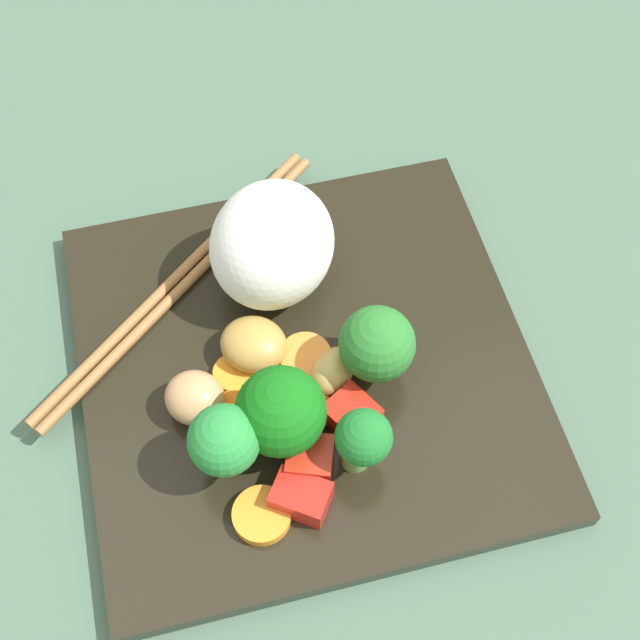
{
  "coord_description": "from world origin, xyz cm",
  "views": [
    {
      "loc": [
        4.9,
        24.07,
        45.97
      ],
      "look_at": [
        -1.2,
        -1.33,
        3.24
      ],
      "focal_mm": 49.07,
      "sensor_mm": 36.0,
      "label": 1
    }
  ],
  "objects_px": {
    "carrot_slice_3": "(234,418)",
    "chopstick_pair": "(180,281)",
    "broccoli_floret_0": "(281,412)",
    "square_plate": "(306,366)",
    "rice_mound": "(272,245)"
  },
  "relations": [
    {
      "from": "broccoli_floret_0",
      "to": "square_plate",
      "type": "bearing_deg",
      "value": -117.36
    },
    {
      "from": "rice_mound",
      "to": "carrot_slice_3",
      "type": "bearing_deg",
      "value": 64.63
    },
    {
      "from": "rice_mound",
      "to": "chopstick_pair",
      "type": "xyz_separation_m",
      "value": [
        0.06,
        -0.01,
        -0.03
      ]
    },
    {
      "from": "chopstick_pair",
      "to": "broccoli_floret_0",
      "type": "bearing_deg",
      "value": 68.99
    },
    {
      "from": "rice_mound",
      "to": "broccoli_floret_0",
      "type": "distance_m",
      "value": 0.11
    },
    {
      "from": "broccoli_floret_0",
      "to": "carrot_slice_3",
      "type": "relative_size",
      "value": 1.86
    },
    {
      "from": "carrot_slice_3",
      "to": "chopstick_pair",
      "type": "distance_m",
      "value": 0.1
    },
    {
      "from": "square_plate",
      "to": "broccoli_floret_0",
      "type": "relative_size",
      "value": 4.37
    },
    {
      "from": "broccoli_floret_0",
      "to": "chopstick_pair",
      "type": "xyz_separation_m",
      "value": [
        0.04,
        -0.11,
        -0.03
      ]
    },
    {
      "from": "carrot_slice_3",
      "to": "chopstick_pair",
      "type": "xyz_separation_m",
      "value": [
        0.02,
        -0.1,
        -0.0
      ]
    },
    {
      "from": "carrot_slice_3",
      "to": "chopstick_pair",
      "type": "bearing_deg",
      "value": -81.29
    },
    {
      "from": "chopstick_pair",
      "to": "square_plate",
      "type": "bearing_deg",
      "value": 91.79
    },
    {
      "from": "rice_mound",
      "to": "chopstick_pair",
      "type": "distance_m",
      "value": 0.07
    },
    {
      "from": "rice_mound",
      "to": "broccoli_floret_0",
      "type": "height_order",
      "value": "rice_mound"
    },
    {
      "from": "square_plate",
      "to": "chopstick_pair",
      "type": "xyz_separation_m",
      "value": [
        0.06,
        -0.07,
        0.01
      ]
    }
  ]
}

